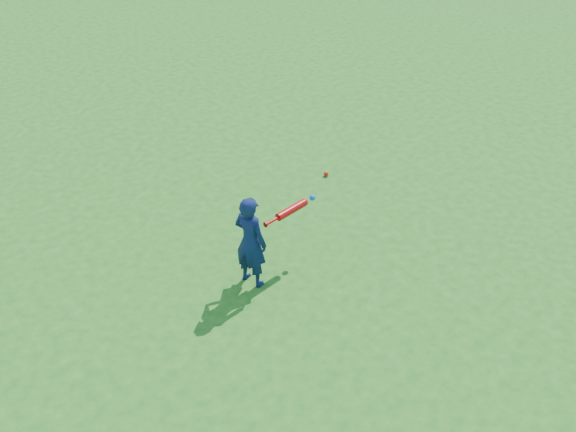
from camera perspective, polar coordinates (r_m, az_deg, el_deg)
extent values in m
plane|color=#1F6B19|center=(6.11, -9.13, -7.22)|extent=(80.00, 80.00, 0.00)
imported|color=#0F1B49|center=(5.94, -3.35, -2.28)|extent=(0.31, 0.39, 0.95)
sphere|color=red|center=(7.86, 3.41, 3.75)|extent=(0.06, 0.06, 0.06)
cylinder|color=red|center=(5.92, -2.01, -0.78)|extent=(0.02, 0.05, 0.05)
cylinder|color=red|center=(5.97, -1.42, -0.44)|extent=(0.18, 0.05, 0.03)
cylinder|color=red|center=(6.12, 0.29, 0.55)|extent=(0.37, 0.13, 0.08)
sphere|color=red|center=(6.23, 1.44, 1.21)|extent=(0.08, 0.08, 0.08)
sphere|color=blue|center=(6.31, 2.18, 1.64)|extent=(0.06, 0.06, 0.06)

